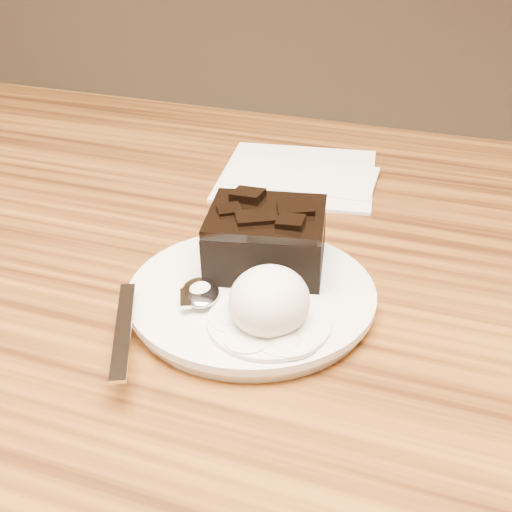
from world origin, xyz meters
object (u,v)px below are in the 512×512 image
(spoon, at_px, (200,294))
(napkin, at_px, (298,174))
(brownie, at_px, (266,242))
(plate, at_px, (252,297))
(ice_cream_scoop, at_px, (269,301))

(spoon, xyz_separation_m, napkin, (-0.01, 0.28, -0.02))
(brownie, relative_size, spoon, 0.55)
(brownie, bearing_deg, napkin, 99.72)
(plate, bearing_deg, brownie, 91.80)
(plate, bearing_deg, ice_cream_scoop, -54.80)
(ice_cream_scoop, relative_size, napkin, 0.37)
(ice_cream_scoop, bearing_deg, plate, 125.20)
(brownie, xyz_separation_m, spoon, (-0.03, -0.06, -0.02))
(plate, relative_size, ice_cream_scoop, 3.15)
(ice_cream_scoop, height_order, napkin, ice_cream_scoop)
(napkin, bearing_deg, spoon, -88.60)
(ice_cream_scoop, bearing_deg, napkin, 102.64)
(brownie, relative_size, napkin, 0.55)
(plate, height_order, napkin, plate)
(ice_cream_scoop, bearing_deg, spoon, 168.44)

